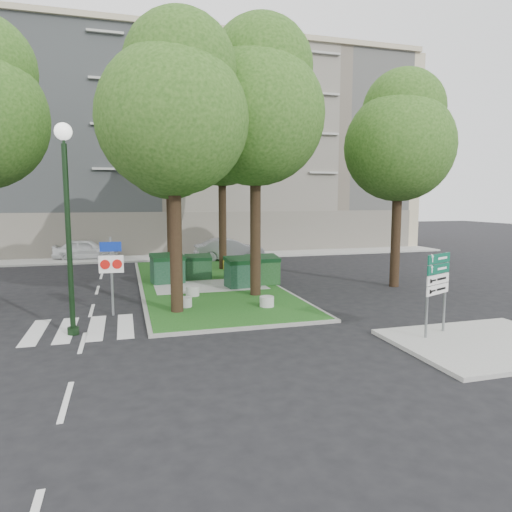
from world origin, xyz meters
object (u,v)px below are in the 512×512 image
object	(u,v)px
dumpster_a	(168,269)
bollard_left	(185,302)
tree_median_mid	(171,139)
tree_median_near_left	(175,105)
directional_sign	(437,281)
dumpster_b	(198,267)
tree_median_far	(223,124)
dumpster_c	(242,272)
tree_street_right	(401,136)
street_lamp	(67,204)
car_white	(86,249)
dumpster_d	(262,270)
bollard_mid	(193,291)
car_silver	(229,250)
bollard_right	(267,301)
traffic_sign_pole	(111,266)
tree_median_near_right	(257,102)
litter_bin	(226,263)

from	to	relation	value
dumpster_a	bollard_left	bearing A→B (deg)	-96.40
tree_median_mid	tree_median_near_left	bearing A→B (deg)	-94.40
bollard_left	directional_sign	xyz separation A→B (m)	(6.69, -5.57, 1.43)
directional_sign	dumpster_b	bearing A→B (deg)	90.43
tree_median_far	dumpster_c	bearing A→B (deg)	-93.87
tree_street_right	dumpster_a	size ratio (longest dim) A/B	6.01
dumpster_c	street_lamp	bearing A→B (deg)	-147.11
tree_street_right	car_white	world-z (taller)	tree_street_right
dumpster_d	bollard_mid	bearing A→B (deg)	-156.33
directional_sign	car_silver	bearing A→B (deg)	72.29
bollard_left	bollard_right	world-z (taller)	bollard_right
bollard_mid	traffic_sign_pole	bearing A→B (deg)	-147.40
tree_median_near_left	tree_median_near_right	size ratio (longest dim) A/B	0.92
tree_median_near_left	car_white	xyz separation A→B (m)	(-4.37, 16.62, -6.60)
car_silver	tree_street_right	bearing A→B (deg)	-152.96
bollard_mid	car_silver	xyz separation A→B (m)	(4.08, 11.01, 0.44)
bollard_mid	tree_median_far	bearing A→B (deg)	67.86
tree_street_right	litter_bin	bearing A→B (deg)	135.58
bollard_right	street_lamp	world-z (taller)	street_lamp
street_lamp	tree_street_right	bearing A→B (deg)	16.51
tree_median_far	directional_sign	bearing A→B (deg)	-77.31
dumpster_a	directional_sign	world-z (taller)	directional_sign
tree_median_near_left	dumpster_a	distance (m)	8.68
dumpster_c	dumpster_d	xyz separation A→B (m)	(1.10, 0.42, -0.01)
tree_median_near_left	dumpster_b	size ratio (longest dim) A/B	7.68
car_white	tree_street_right	bearing A→B (deg)	-127.29
litter_bin	bollard_right	bearing A→B (deg)	-93.18
dumpster_b	traffic_sign_pole	bearing A→B (deg)	-120.28
tree_median_mid	car_silver	distance (m)	10.32
tree_median_near_left	tree_median_far	world-z (taller)	tree_median_far
tree_median_mid	tree_median_far	distance (m)	4.59
bollard_mid	street_lamp	world-z (taller)	street_lamp
tree_median_far	street_lamp	distance (m)	13.91
bollard_right	dumpster_b	bearing A→B (deg)	102.59
dumpster_b	directional_sign	world-z (taller)	directional_sign
traffic_sign_pole	tree_median_near_right	bearing A→B (deg)	17.49
tree_street_right	bollard_left	bearing A→B (deg)	-169.24
litter_bin	tree_median_near_left	bearing A→B (deg)	-112.32
traffic_sign_pole	bollard_mid	bearing A→B (deg)	35.04
directional_sign	bollard_left	bearing A→B (deg)	116.14
litter_bin	tree_street_right	bearing A→B (deg)	-44.42
dumpster_d	bollard_left	xyz separation A→B (m)	(-4.13, -3.64, -0.49)
dumpster_b	tree_street_right	bearing A→B (deg)	-21.43
dumpster_c	car_white	world-z (taller)	dumpster_c
tree_median_far	street_lamp	xyz separation A→B (m)	(-7.12, -11.13, -4.35)
litter_bin	tree_median_far	bearing A→B (deg)	96.70
dumpster_b	car_white	distance (m)	11.79
car_silver	tree_median_far	bearing A→B (deg)	162.97
dumpster_a	litter_bin	distance (m)	4.97
directional_sign	car_white	world-z (taller)	directional_sign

